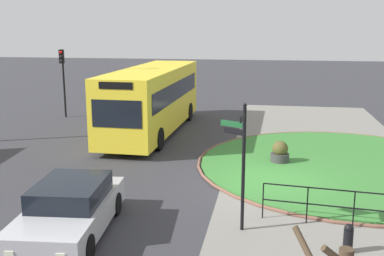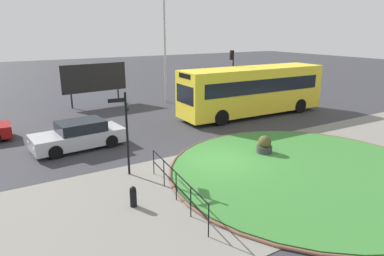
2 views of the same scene
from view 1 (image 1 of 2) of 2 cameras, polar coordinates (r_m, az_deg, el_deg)
name	(u,v)px [view 1 (image 1 of 2)]	position (r m, az deg, el deg)	size (l,w,h in m)	color
ground	(270,183)	(16.07, 9.62, -6.76)	(120.00, 120.00, 0.00)	#333338
sidewalk_paving	(336,187)	(16.24, 17.44, -6.93)	(32.00, 7.61, 0.02)	gray
grass_island	(344,165)	(18.58, 18.32, -4.42)	(10.97, 10.97, 0.10)	#387A33
grass_kerb_ring	(344,165)	(18.58, 18.33, -4.40)	(11.28, 11.28, 0.11)	brown
signpost_directional	(241,157)	(11.78, 6.13, -3.55)	(1.00, 0.68, 3.38)	black
bollard_foreground	(348,238)	(11.72, 18.77, -12.77)	(0.23, 0.23, 0.73)	black
railing_grass_edge	(354,205)	(12.95, 19.44, -8.92)	(0.56, 4.77, 1.05)	black
bus_yellow	(153,98)	(23.12, -4.87, 3.69)	(10.48, 2.79, 3.23)	yellow
car_far_lane	(70,210)	(12.38, -14.86, -9.77)	(4.47, 2.22, 1.36)	#B7B7BC
traffic_light_near	(63,68)	(27.77, -15.73, 7.14)	(0.48, 0.31, 3.96)	black
planter_near_signpost	(280,154)	(18.22, 10.82, -3.13)	(0.72, 0.72, 0.92)	#383838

